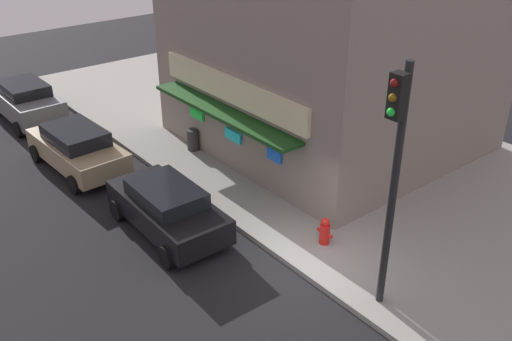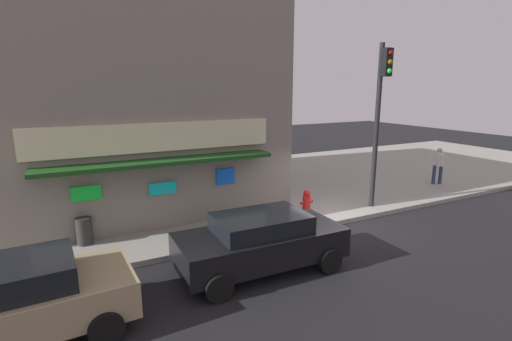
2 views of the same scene
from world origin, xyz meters
The scene contains 9 objects.
ground_plane centered at (0.00, 0.00, 0.00)m, with size 59.70×59.70×0.00m, color black.
sidewalk centered at (0.00, 5.76, 0.08)m, with size 39.80×11.52×0.16m, color gray.
corner_building centered at (-5.50, 6.51, 4.25)m, with size 9.67×9.83×8.18m.
traffic_light centered at (2.13, 0.63, 3.93)m, with size 0.32×0.58×5.93m.
fire_hydrant centered at (-0.41, 1.37, 0.55)m, with size 0.53×0.29×0.80m.
trash_can centered at (-7.78, 1.87, 0.56)m, with size 0.44×0.44×0.79m, color #2D2D2D.
parked_car_tan centered at (-9.28, -1.95, 0.80)m, with size 4.49×2.25×1.54m.
parked_car_grey centered at (-14.89, -1.79, 0.86)m, with size 4.34×2.11×1.65m.
parked_car_black centered at (-3.86, -1.56, 0.79)m, with size 4.27×2.11×1.49m.
Camera 1 is at (8.59, -8.29, 9.29)m, focal length 39.82 mm.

